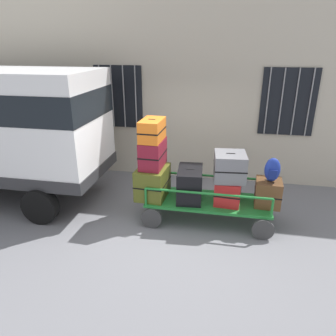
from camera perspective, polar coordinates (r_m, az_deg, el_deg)
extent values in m
plane|color=slate|center=(6.21, 0.92, -9.87)|extent=(40.00, 40.00, 0.00)
cube|color=#BCB29E|center=(7.82, 4.41, 16.06)|extent=(12.00, 0.30, 5.00)
cube|color=black|center=(8.13, -8.86, 12.53)|extent=(1.20, 0.04, 1.50)
cylinder|color=gray|center=(8.25, -11.98, 12.46)|extent=(0.03, 0.03, 1.50)
cylinder|color=gray|center=(8.14, -9.98, 12.48)|extent=(0.03, 0.03, 1.50)
cylinder|color=gray|center=(8.04, -7.93, 12.48)|extent=(0.03, 0.03, 1.50)
cylinder|color=gray|center=(7.95, -5.83, 12.47)|extent=(0.03, 0.03, 1.50)
cube|color=black|center=(7.76, 20.78, 11.00)|extent=(1.20, 0.04, 1.50)
cylinder|color=gray|center=(7.66, 17.46, 11.28)|extent=(0.03, 0.03, 1.50)
cylinder|color=gray|center=(7.70, 19.71, 11.06)|extent=(0.03, 0.03, 1.50)
cylinder|color=gray|center=(7.75, 21.93, 10.83)|extent=(0.03, 0.03, 1.50)
cylinder|color=gray|center=(7.81, 24.12, 10.59)|extent=(0.03, 0.03, 1.50)
cylinder|color=black|center=(6.54, -21.96, -6.37)|extent=(0.70, 0.22, 0.70)
cube|color=#1E722D|center=(6.16, 7.20, -5.93)|extent=(2.32, 0.90, 0.05)
cylinder|color=#383838|center=(5.89, 16.69, -10.58)|extent=(0.39, 0.06, 0.39)
cylinder|color=#383838|center=(6.71, 16.05, -6.34)|extent=(0.39, 0.06, 0.39)
cylinder|color=#383838|center=(5.99, -2.99, -9.04)|extent=(0.39, 0.06, 0.39)
cylinder|color=#383838|center=(6.80, -1.08, -5.07)|extent=(0.39, 0.06, 0.39)
cylinder|color=#1E722D|center=(5.76, 18.23, -6.83)|extent=(0.04, 0.04, 0.33)
cylinder|color=#1E722D|center=(6.49, 17.47, -3.43)|extent=(0.04, 0.04, 0.33)
cylinder|color=#1E722D|center=(5.87, -4.03, -5.16)|extent=(0.04, 0.04, 0.33)
cylinder|color=#1E722D|center=(6.59, -2.20, -2.01)|extent=(0.04, 0.04, 0.33)
cylinder|color=#1E722D|center=(5.63, 7.05, -4.60)|extent=(2.24, 0.04, 0.04)
cylinder|color=#1E722D|center=(6.38, 7.63, -1.39)|extent=(2.24, 0.04, 0.04)
cube|color=#4C5119|center=(6.14, -2.77, -2.52)|extent=(0.59, 0.76, 0.59)
cube|color=black|center=(6.14, -2.77, -2.52)|extent=(0.60, 0.77, 0.02)
cube|color=black|center=(6.03, -2.82, 0.00)|extent=(0.16, 0.04, 0.02)
cube|color=maroon|center=(5.99, -2.75, 2.60)|extent=(0.41, 0.69, 0.52)
cube|color=black|center=(5.99, -2.75, 2.60)|extent=(0.43, 0.70, 0.02)
cube|color=black|center=(5.91, -2.79, 4.93)|extent=(0.14, 0.03, 0.02)
cube|color=orange|center=(5.84, -2.87, 6.83)|extent=(0.39, 0.66, 0.39)
cube|color=black|center=(5.84, -2.87, 6.83)|extent=(0.41, 0.67, 0.02)
cube|color=black|center=(5.79, -2.91, 8.67)|extent=(0.13, 0.03, 0.02)
cube|color=black|center=(6.05, 3.95, -2.88)|extent=(0.51, 0.78, 0.61)
cube|color=black|center=(6.05, 3.95, -2.88)|extent=(0.52, 0.79, 0.02)
cube|color=black|center=(5.93, 4.02, -0.26)|extent=(0.16, 0.04, 0.02)
cube|color=#B21E1E|center=(6.01, 10.72, -4.22)|extent=(0.49, 0.54, 0.45)
cube|color=black|center=(6.01, 10.72, -4.22)|extent=(0.51, 0.55, 0.02)
cube|color=black|center=(5.92, 10.86, -2.31)|extent=(0.16, 0.04, 0.02)
cube|color=slate|center=(5.89, 11.05, 0.28)|extent=(0.61, 0.66, 0.50)
cube|color=black|center=(5.89, 11.05, 0.28)|extent=(0.62, 0.67, 0.02)
cube|color=black|center=(5.81, 11.22, 2.51)|extent=(0.16, 0.04, 0.02)
cube|color=brown|center=(6.11, 17.52, -4.25)|extent=(0.48, 0.49, 0.49)
cube|color=black|center=(6.11, 17.52, -4.25)|extent=(0.49, 0.50, 0.02)
cube|color=black|center=(6.01, 17.77, -2.18)|extent=(0.16, 0.04, 0.02)
ellipsoid|color=navy|center=(5.88, 18.25, -0.31)|extent=(0.27, 0.19, 0.44)
cube|color=navy|center=(5.81, 18.30, -1.05)|extent=(0.14, 0.06, 0.15)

